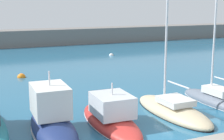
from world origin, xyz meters
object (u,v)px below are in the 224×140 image
motorboat_red_third (111,117)px  sailboat_sand_fourth (173,110)px  sailboat_slate_fifth (219,100)px  mooring_buoy_white (111,55)px  motorboat_navy_second (52,120)px  mooring_buoy_orange (21,77)px

motorboat_red_third → sailboat_sand_fourth: sailboat_sand_fourth is taller
sailboat_slate_fifth → mooring_buoy_white: 21.63m
motorboat_navy_second → mooring_buoy_white: 25.59m
motorboat_navy_second → motorboat_red_third: size_ratio=0.96×
motorboat_red_third → sailboat_sand_fourth: (4.05, 0.18, -0.17)m
motorboat_navy_second → motorboat_red_third: 3.21m
motorboat_red_third → mooring_buoy_orange: 13.96m
motorboat_red_third → sailboat_slate_fifth: sailboat_slate_fifth is taller
mooring_buoy_white → motorboat_red_third: bearing=-113.5°
motorboat_red_third → motorboat_navy_second: bearing=92.5°
motorboat_red_third → mooring_buoy_white: size_ratio=11.91×
motorboat_navy_second → sailboat_sand_fourth: size_ratio=0.56×
sailboat_sand_fourth → mooring_buoy_white: sailboat_sand_fourth is taller
mooring_buoy_white → sailboat_sand_fourth: bearing=-104.2°
mooring_buoy_orange → mooring_buoy_white: bearing=34.4°
motorboat_red_third → sailboat_slate_fifth: (7.80, 0.51, -0.12)m
sailboat_sand_fourth → sailboat_slate_fifth: 3.76m
sailboat_slate_fifth → mooring_buoy_orange: size_ratio=19.68×
motorboat_navy_second → sailboat_sand_fourth: bearing=-86.5°
sailboat_slate_fifth → mooring_buoy_orange: (-10.42, 13.19, -0.27)m
sailboat_sand_fourth → motorboat_navy_second: bearing=90.2°
motorboat_red_third → mooring_buoy_orange: size_ratio=8.98×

